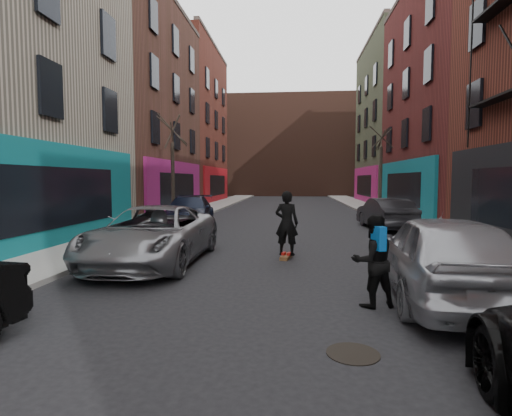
% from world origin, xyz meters
% --- Properties ---
extents(sidewalk_left, '(2.50, 84.00, 0.13)m').
position_xyz_m(sidewalk_left, '(-6.25, 30.00, 0.07)').
color(sidewalk_left, gray).
rests_on(sidewalk_left, ground).
extents(sidewalk_right, '(2.50, 84.00, 0.13)m').
position_xyz_m(sidewalk_right, '(6.25, 30.00, 0.07)').
color(sidewalk_right, gray).
rests_on(sidewalk_right, ground).
extents(buildings_left, '(12.00, 56.00, 16.50)m').
position_xyz_m(buildings_left, '(-13.50, 16.00, 8.25)').
color(buildings_left, '#521717').
rests_on(buildings_left, ground).
extents(building_far, '(40.00, 10.00, 14.00)m').
position_xyz_m(building_far, '(0.00, 56.00, 7.00)').
color(building_far, '#47281E').
rests_on(building_far, ground).
extents(tree_left_far, '(2.00, 2.00, 6.50)m').
position_xyz_m(tree_left_far, '(-6.20, 18.00, 3.38)').
color(tree_left_far, black).
rests_on(tree_left_far, sidewalk_left).
extents(tree_right_far, '(2.00, 2.00, 6.80)m').
position_xyz_m(tree_right_far, '(6.20, 24.00, 3.53)').
color(tree_right_far, black).
rests_on(tree_right_far, sidewalk_right).
extents(parked_left_far, '(2.61, 5.64, 1.57)m').
position_xyz_m(parked_left_far, '(-3.42, 7.09, 0.78)').
color(parked_left_far, gray).
rests_on(parked_left_far, ground).
extents(parked_left_end, '(2.72, 5.40, 1.50)m').
position_xyz_m(parked_left_end, '(-4.60, 15.27, 0.75)').
color(parked_left_end, black).
rests_on(parked_left_end, ground).
extents(parked_right_far, '(2.44, 5.11, 1.69)m').
position_xyz_m(parked_right_far, '(3.20, 4.34, 0.84)').
color(parked_right_far, '#999AA1').
rests_on(parked_right_far, ground).
extents(parked_right_end, '(1.99, 4.52, 1.44)m').
position_xyz_m(parked_right_end, '(4.60, 15.30, 0.72)').
color(parked_right_end, black).
rests_on(parked_right_end, ground).
extents(skateboard, '(0.38, 0.83, 0.10)m').
position_xyz_m(skateboard, '(0.19, 8.09, 0.05)').
color(skateboard, brown).
rests_on(skateboard, ground).
extents(skateboarder, '(0.76, 0.58, 1.87)m').
position_xyz_m(skateboarder, '(0.19, 8.09, 1.03)').
color(skateboarder, black).
rests_on(skateboarder, skateboard).
extents(pedestrian, '(0.96, 0.85, 1.65)m').
position_xyz_m(pedestrian, '(1.81, 3.82, 0.84)').
color(pedestrian, black).
rests_on(pedestrian, ground).
extents(manhole, '(0.83, 0.83, 0.01)m').
position_xyz_m(manhole, '(1.17, 1.78, 0.01)').
color(manhole, black).
rests_on(manhole, ground).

